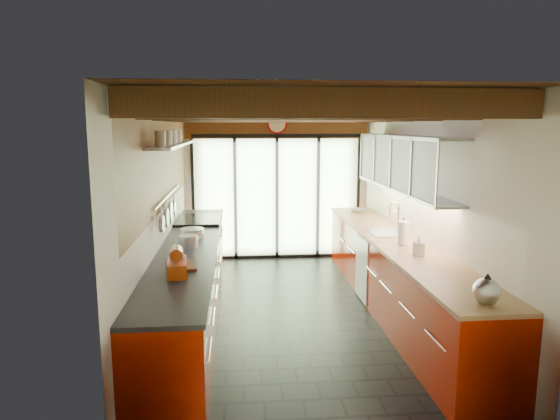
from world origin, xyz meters
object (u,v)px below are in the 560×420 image
(soap_bottle, at_px, (419,246))
(paper_towel, at_px, (403,233))
(bowl, at_px, (357,210))
(kettle, at_px, (487,290))
(stand_mixer, at_px, (177,264))

(soap_bottle, bearing_deg, paper_towel, 90.00)
(paper_towel, relative_size, bowl, 1.63)
(kettle, height_order, paper_towel, paper_towel)
(stand_mixer, xyz_separation_m, paper_towel, (2.54, 1.04, 0.03))
(soap_bottle, bearing_deg, kettle, -90.00)
(kettle, bearing_deg, paper_towel, 90.00)
(bowl, bearing_deg, paper_towel, -90.00)
(soap_bottle, xyz_separation_m, bowl, (0.00, 2.82, -0.08))
(kettle, distance_m, soap_bottle, 1.49)
(bowl, bearing_deg, kettle, -90.00)
(paper_towel, bearing_deg, stand_mixer, -157.76)
(soap_bottle, distance_m, bowl, 2.82)
(stand_mixer, xyz_separation_m, bowl, (2.54, 3.34, -0.09))
(paper_towel, distance_m, bowl, 2.31)
(stand_mixer, distance_m, bowl, 4.20)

